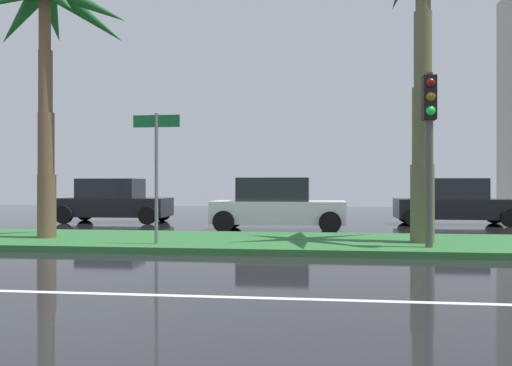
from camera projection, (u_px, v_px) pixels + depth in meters
name	position (u px, v px, depth m)	size (l,w,h in m)	color
ground_plane	(226.00, 242.00, 14.24)	(90.00, 42.00, 0.10)	black
near_lane_divider_stripe	(135.00, 294.00, 7.29)	(81.00, 0.14, 0.01)	white
median_strip	(219.00, 242.00, 13.25)	(85.50, 4.00, 0.15)	#2D6B33
palm_tree_mid_left	(45.00, 21.00, 13.57)	(4.62, 4.52, 6.95)	brown
traffic_signal_median_right	(429.00, 127.00, 11.43)	(0.28, 0.43, 3.80)	#4C4C47
street_name_sign	(156.00, 160.00, 12.10)	(1.10, 0.08, 3.00)	slate
car_in_traffic_second	(113.00, 201.00, 20.77)	(4.30, 2.02, 1.72)	black
car_in_traffic_third	(277.00, 205.00, 17.20)	(4.30, 2.02, 1.72)	white
car_in_traffic_fourth	(454.00, 203.00, 19.48)	(4.30, 2.02, 1.72)	black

